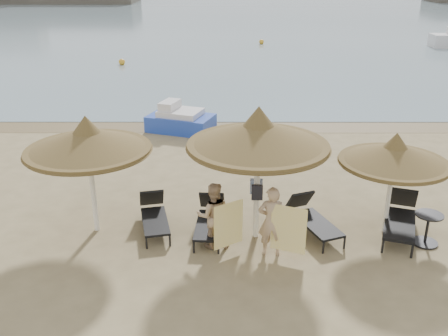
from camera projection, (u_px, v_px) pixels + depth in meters
The scene contains 20 objects.
ground at pixel (233, 251), 11.50m from camera, with size 160.00×160.00×0.00m, color #98865D.
sea at pixel (226, 1), 85.46m from camera, with size 200.00×140.00×0.03m, color slate.
wet_sand_strip at pixel (230, 127), 20.19m from camera, with size 200.00×1.60×0.01m, color brown.
palapa_left at pixel (87, 141), 11.52m from camera, with size 2.98×2.98×2.95m.
palapa_center at pixel (258, 135), 11.15m from camera, with size 3.28×3.28×3.25m.
palapa_right at pixel (395, 154), 11.56m from camera, with size 2.59×2.59×2.56m.
lounger_far_left at pixel (154, 214), 12.39m from camera, with size 0.97×1.89×0.81m.
lounger_near_left at pixel (210, 218), 12.19m from camera, with size 0.74×1.91×0.84m.
lounger_near_right at pixel (312, 217), 12.23m from camera, with size 1.26×1.98×0.84m.
lounger_far_right at pixel (400, 216), 12.16m from camera, with size 1.37×2.22×0.95m.
side_table at pixel (427, 230), 11.67m from camera, with size 0.64×0.64×0.77m.
person_left at pixel (213, 210), 11.36m from camera, with size 0.85×0.55×1.86m, color tan.
person_right at pixel (272, 216), 11.02m from camera, with size 0.89×0.58×1.94m, color tan.
towel_left at pixel (228, 225), 11.10m from camera, with size 0.66×0.45×1.08m.
towel_right at pixel (288, 229), 10.87m from camera, with size 0.74×0.32×1.11m.
bag_patterned at pixel (256, 186), 11.83m from camera, with size 0.30×0.12×0.38m.
bag_dark at pixel (257, 192), 11.52m from camera, with size 0.26×0.10×0.37m.
pedal_boat at pixel (180, 120), 19.60m from camera, with size 2.83×2.22×1.16m.
buoy_left at pixel (122, 62), 32.29m from camera, with size 0.41×0.41×0.41m, color gold.
buoy_mid at pixel (261, 42), 40.63m from camera, with size 0.39×0.39×0.39m, color gold.
Camera 1 is at (-0.20, -9.90, 6.15)m, focal length 40.00 mm.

